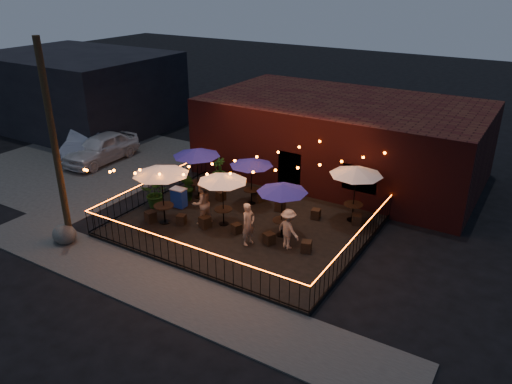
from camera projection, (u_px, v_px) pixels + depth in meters
ground at (217, 248)px, 19.65m from camera, size 110.00×110.00×0.00m
patio at (244, 226)px, 21.18m from camera, size 10.00×8.00×0.15m
sidewalk at (161, 288)px, 17.11m from camera, size 18.00×2.50×0.05m
parking_lot at (87, 162)px, 28.51m from camera, size 11.00×12.00×0.02m
brick_building at (342, 138)px, 26.15m from camera, size 14.00×8.00×4.00m
background_building at (79, 91)px, 34.27m from camera, size 12.00×9.00×5.00m
utility_pole at (55, 147)px, 18.59m from camera, size 0.26×0.26×8.00m
fence_front at (183, 256)px, 17.83m from camera, size 10.00×0.04×1.04m
fence_left at (154, 189)px, 23.34m from camera, size 0.04×8.00×1.04m
fence_right at (357, 245)px, 18.55m from camera, size 0.04×8.00×1.04m
festoon_lights at (219, 170)px, 20.44m from camera, size 10.02×8.72×1.32m
cafe_table_0 at (161, 171)px, 20.40m from camera, size 2.68×2.68×2.59m
cafe_table_1 at (196, 153)px, 22.86m from camera, size 2.80×2.80×2.44m
cafe_table_2 at (222, 178)px, 20.36m from camera, size 2.30×2.30×2.30m
cafe_table_3 at (251, 163)px, 22.32m from camera, size 2.61×2.61×2.19m
cafe_table_4 at (282, 189)px, 19.48m from camera, size 2.62×2.62×2.26m
cafe_table_5 at (356, 172)px, 20.63m from camera, size 2.68×2.68×2.47m
bistro_chair_0 at (151, 217)px, 21.31m from camera, size 0.51×0.51×0.48m
bistro_chair_1 at (181, 220)px, 21.13m from camera, size 0.44×0.44×0.42m
bistro_chair_2 at (190, 187)px, 24.32m from camera, size 0.35×0.35×0.40m
bistro_chair_3 at (221, 196)px, 23.36m from camera, size 0.44×0.44×0.43m
bistro_chair_4 at (205, 222)px, 20.85m from camera, size 0.51×0.51×0.48m
bistro_chair_5 at (237, 229)px, 20.41m from camera, size 0.45×0.45×0.40m
bistro_chair_6 at (258, 197)px, 23.19m from camera, size 0.52×0.52×0.51m
bistro_chair_7 at (280, 205)px, 22.32m from camera, size 0.47×0.47×0.49m
bistro_chair_8 at (269, 239)px, 19.59m from camera, size 0.50×0.50×0.45m
bistro_chair_9 at (306, 247)px, 19.02m from camera, size 0.48×0.48×0.45m
bistro_chair_10 at (316, 214)px, 21.60m from camera, size 0.42×0.42×0.43m
bistro_chair_11 at (357, 219)px, 21.12m from camera, size 0.49×0.49×0.44m
patron_a at (248, 224)px, 19.34m from camera, size 0.53×0.70×1.73m
patron_b at (202, 203)px, 20.94m from camera, size 0.96×1.09×1.89m
patron_c at (288, 229)px, 19.08m from camera, size 1.20×0.93×1.64m
potted_shrub_a at (156, 193)px, 22.52m from camera, size 1.47×1.38×1.31m
potted_shrub_b at (188, 187)px, 23.11m from camera, size 0.91×0.81×1.39m
potted_shrub_c at (219, 170)px, 25.18m from camera, size 0.92×0.92×1.28m
cooler at (179, 197)px, 22.63m from camera, size 0.70×0.52×0.89m
boulder at (64, 234)px, 19.91m from camera, size 1.15×1.06×0.75m
car_white at (101, 148)px, 28.32m from camera, size 2.12×4.83×1.62m
car_silver at (88, 141)px, 29.48m from camera, size 4.05×5.22×1.65m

